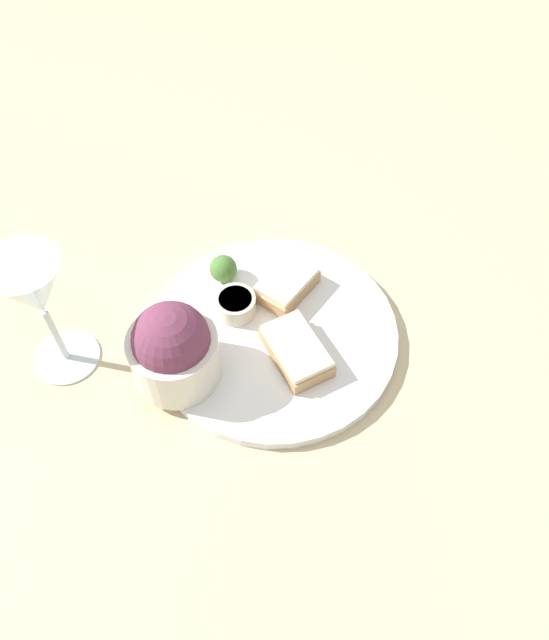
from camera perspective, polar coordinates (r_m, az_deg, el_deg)
ground_plane at (r=0.74m, az=0.00°, el=-1.53°), size 4.00×4.00×0.00m
dinner_plate at (r=0.74m, az=0.00°, el=-1.22°), size 0.29×0.29×0.01m
salad_bowl at (r=0.67m, az=-9.25°, el=-2.61°), size 0.10×0.10×0.11m
sauce_ramekin at (r=0.74m, az=-3.57°, el=1.45°), size 0.05×0.05×0.03m
cheese_toast_near at (r=0.70m, az=2.01°, el=-2.81°), size 0.10×0.09×0.03m
cheese_toast_far at (r=0.76m, az=1.10°, el=3.27°), size 0.09×0.08×0.03m
wine_glass at (r=0.67m, az=-21.02°, el=2.21°), size 0.08×0.08×0.17m
garnish at (r=0.77m, az=-4.71°, el=4.71°), size 0.03×0.03×0.03m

